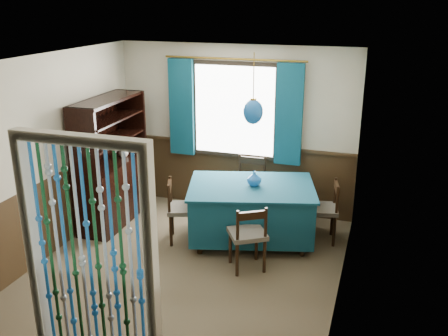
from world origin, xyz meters
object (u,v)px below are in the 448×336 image
(sideboard, at_px, (112,180))
(chair_far, at_px, (249,186))
(dining_table, at_px, (251,209))
(vase_table, at_px, (254,179))
(bowl_shelf, at_px, (99,144))
(chair_right, at_px, (324,209))
(chair_near, at_px, (248,235))
(vase_sideboard, at_px, (123,151))
(pendant_lamp, at_px, (253,112))
(chair_left, at_px, (181,209))

(sideboard, bearing_deg, chair_far, 19.43)
(dining_table, distance_m, vase_table, 0.42)
(dining_table, relative_size, bowl_shelf, 8.77)
(chair_far, xyz_separation_m, chair_right, (1.15, -0.40, -0.04))
(chair_far, distance_m, bowl_shelf, 2.22)
(chair_near, xyz_separation_m, sideboard, (-2.25, 0.75, 0.18))
(sideboard, distance_m, vase_sideboard, 0.45)
(bowl_shelf, bearing_deg, dining_table, 9.72)
(chair_far, bearing_deg, vase_table, 108.52)
(chair_far, distance_m, chair_right, 1.22)
(dining_table, distance_m, chair_right, 0.98)
(chair_right, height_order, pendant_lamp, pendant_lamp)
(chair_right, bearing_deg, chair_far, 59.65)
(sideboard, height_order, vase_table, sideboard)
(chair_left, bearing_deg, vase_sideboard, -137.08)
(chair_right, distance_m, pendant_lamp, 1.65)
(chair_near, relative_size, pendant_lamp, 0.95)
(chair_left, relative_size, bowl_shelf, 4.01)
(chair_near, bearing_deg, bowl_shelf, 137.62)
(chair_left, bearing_deg, vase_table, 87.93)
(vase_sideboard, bearing_deg, chair_near, -24.75)
(chair_left, height_order, sideboard, sideboard)
(dining_table, xyz_separation_m, vase_table, (0.03, 0.02, 0.42))
(chair_near, bearing_deg, chair_left, 124.64)
(chair_near, height_order, chair_left, chair_left)
(dining_table, relative_size, vase_sideboard, 11.43)
(vase_sideboard, bearing_deg, chair_far, 13.97)
(chair_far, bearing_deg, bowl_shelf, 28.98)
(chair_near, height_order, vase_table, vase_table)
(chair_left, bearing_deg, bowl_shelf, -108.20)
(bowl_shelf, height_order, vase_sideboard, bowl_shelf)
(sideboard, bearing_deg, bowl_shelf, -81.63)
(chair_far, xyz_separation_m, chair_left, (-0.67, -1.00, -0.04))
(sideboard, relative_size, bowl_shelf, 8.50)
(dining_table, distance_m, chair_left, 0.93)
(chair_near, relative_size, chair_left, 0.98)
(pendant_lamp, xyz_separation_m, bowl_shelf, (-2.02, -0.35, -0.51))
(chair_far, distance_m, sideboard, 1.99)
(bowl_shelf, bearing_deg, chair_right, 12.58)
(dining_table, height_order, bowl_shelf, bowl_shelf)
(sideboard, bearing_deg, vase_sideboard, 75.59)
(vase_table, relative_size, vase_sideboard, 1.09)
(chair_far, relative_size, vase_table, 5.18)
(chair_left, xyz_separation_m, chair_right, (1.81, 0.60, -0.01))
(chair_near, bearing_deg, sideboard, 129.60)
(chair_near, relative_size, bowl_shelf, 3.94)
(bowl_shelf, bearing_deg, vase_table, 10.25)
(dining_table, height_order, vase_table, vase_table)
(chair_right, distance_m, vase_sideboard, 2.99)
(chair_right, distance_m, sideboard, 3.03)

